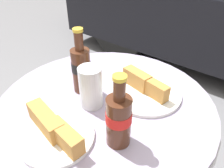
# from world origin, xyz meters

# --- Properties ---
(bistro_table) EXTENTS (0.76, 0.76, 0.74)m
(bistro_table) POSITION_xyz_m (0.00, 0.00, 0.61)
(bistro_table) COLOR #B7B7BC
(bistro_table) RESTS_ON ground_plane
(cola_bottle_left) EXTENTS (0.07, 0.07, 0.22)m
(cola_bottle_left) POSITION_xyz_m (0.14, -0.12, 0.83)
(cola_bottle_left) COLOR #4C2819
(cola_bottle_left) RESTS_ON bistro_table
(cola_bottle_right) EXTENTS (0.07, 0.07, 0.24)m
(cola_bottle_right) POSITION_xyz_m (-0.11, -0.00, 0.84)
(cola_bottle_right) COLOR #4C2819
(cola_bottle_right) RESTS_ON bistro_table
(drinking_glass) EXTENTS (0.08, 0.08, 0.14)m
(drinking_glass) POSITION_xyz_m (-0.02, -0.04, 0.81)
(drinking_glass) COLOR silver
(drinking_glass) RESTS_ON bistro_table
(lunch_plate_near) EXTENTS (0.26, 0.26, 0.07)m
(lunch_plate_near) POSITION_xyz_m (0.09, 0.12, 0.76)
(lunch_plate_near) COLOR white
(lunch_plate_near) RESTS_ON bistro_table
(lunch_plate_far) EXTENTS (0.23, 0.21, 0.07)m
(lunch_plate_far) POSITION_xyz_m (-0.00, -0.22, 0.77)
(lunch_plate_far) COLOR white
(lunch_plate_far) RESTS_ON bistro_table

